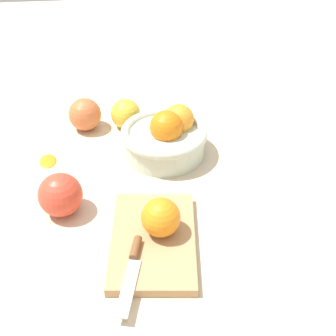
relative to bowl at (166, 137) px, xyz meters
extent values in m
plane|color=beige|center=(0.12, -0.09, -0.04)|extent=(2.40, 2.40, 0.00)
cylinder|color=beige|center=(0.00, 0.00, -0.02)|extent=(0.17, 0.17, 0.06)
torus|color=beige|center=(0.00, 0.00, 0.01)|extent=(0.19, 0.19, 0.02)
sphere|color=orange|center=(0.01, 0.00, 0.03)|extent=(0.07, 0.07, 0.07)
sphere|color=orange|center=(-0.02, 0.03, 0.03)|extent=(0.07, 0.07, 0.07)
cube|color=tan|center=(0.27, -0.05, -0.03)|extent=(0.24, 0.17, 0.02)
sphere|color=orange|center=(0.26, -0.03, 0.01)|extent=(0.07, 0.07, 0.07)
cube|color=silver|center=(0.37, -0.10, -0.02)|extent=(0.11, 0.05, 0.00)
cylinder|color=brown|center=(0.30, -0.08, -0.02)|extent=(0.05, 0.02, 0.01)
sphere|color=#D6422D|center=(0.17, -0.21, 0.00)|extent=(0.08, 0.08, 0.08)
sphere|color=#CC6638|center=(-0.12, -0.18, 0.00)|extent=(0.08, 0.08, 0.08)
sphere|color=gold|center=(-0.12, -0.08, -0.01)|extent=(0.07, 0.07, 0.07)
ellipsoid|color=orange|center=(0.01, -0.26, -0.04)|extent=(0.06, 0.04, 0.01)
camera|label=1|loc=(0.83, -0.08, 0.55)|focal=49.62mm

